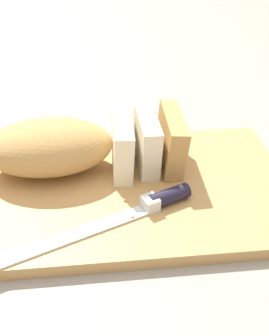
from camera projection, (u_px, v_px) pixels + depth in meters
ground_plane at (134, 194)px, 0.60m from camera, size 3.00×3.00×0.00m
cutting_board at (134, 189)px, 0.60m from camera, size 0.46×0.30×0.02m
bread_loaf at (79, 145)px, 0.61m from camera, size 0.30×0.13×0.08m
bread_knife at (140, 208)px, 0.54m from camera, size 0.27×0.13×0.02m
crumb_near_knife at (133, 217)px, 0.53m from camera, size 0.01×0.01×0.01m
crumb_near_loaf at (172, 173)px, 0.61m from camera, size 0.00×0.00×0.00m
crumb_stray_left at (125, 200)px, 0.56m from camera, size 0.00×0.00×0.00m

